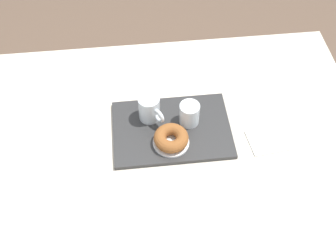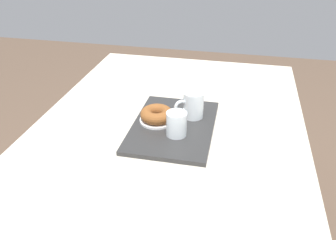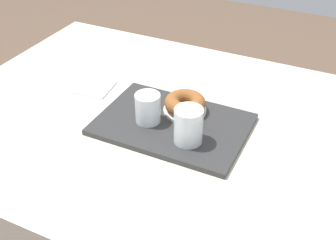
{
  "view_description": "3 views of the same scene",
  "coord_description": "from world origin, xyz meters",
  "px_view_note": "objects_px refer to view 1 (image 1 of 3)",
  "views": [
    {
      "loc": [
        -0.1,
        -0.88,
        1.94
      ],
      "look_at": [
        -0.0,
        0.02,
        0.8
      ],
      "focal_mm": 46.19,
      "sensor_mm": 36.0,
      "label": 1
    },
    {
      "loc": [
        1.05,
        0.23,
        1.39
      ],
      "look_at": [
        -0.0,
        -0.0,
        0.77
      ],
      "focal_mm": 37.73,
      "sensor_mm": 36.0,
      "label": 2
    },
    {
      "loc": [
        -0.4,
        0.89,
        1.44
      ],
      "look_at": [
        0.02,
        0.03,
        0.77
      ],
      "focal_mm": 46.06,
      "sensor_mm": 36.0,
      "label": 3
    }
  ],
  "objects_px": {
    "sugar_donut_left": "(172,138)",
    "paper_napkin": "(266,141)",
    "serving_tray": "(172,129)",
    "tea_mug_left": "(150,109)",
    "donut_plate_left": "(172,142)",
    "water_glass_near": "(189,114)",
    "dining_table": "(170,150)"
  },
  "relations": [
    {
      "from": "donut_plate_left",
      "to": "water_glass_near",
      "type": "bearing_deg",
      "value": 50.85
    },
    {
      "from": "serving_tray",
      "to": "donut_plate_left",
      "type": "bearing_deg",
      "value": -95.98
    },
    {
      "from": "water_glass_near",
      "to": "sugar_donut_left",
      "type": "height_order",
      "value": "water_glass_near"
    },
    {
      "from": "tea_mug_left",
      "to": "paper_napkin",
      "type": "xyz_separation_m",
      "value": [
        0.39,
        -0.14,
        -0.06
      ]
    },
    {
      "from": "serving_tray",
      "to": "sugar_donut_left",
      "type": "relative_size",
      "value": 3.48
    },
    {
      "from": "dining_table",
      "to": "sugar_donut_left",
      "type": "bearing_deg",
      "value": -86.1
    },
    {
      "from": "donut_plate_left",
      "to": "paper_napkin",
      "type": "height_order",
      "value": "donut_plate_left"
    },
    {
      "from": "serving_tray",
      "to": "paper_napkin",
      "type": "relative_size",
      "value": 3.34
    },
    {
      "from": "water_glass_near",
      "to": "paper_napkin",
      "type": "bearing_deg",
      "value": -21.95
    },
    {
      "from": "serving_tray",
      "to": "tea_mug_left",
      "type": "bearing_deg",
      "value": 141.17
    },
    {
      "from": "dining_table",
      "to": "serving_tray",
      "type": "height_order",
      "value": "serving_tray"
    },
    {
      "from": "dining_table",
      "to": "sugar_donut_left",
      "type": "xyz_separation_m",
      "value": [
        0.0,
        -0.04,
        0.13
      ]
    },
    {
      "from": "tea_mug_left",
      "to": "water_glass_near",
      "type": "distance_m",
      "value": 0.14
    },
    {
      "from": "paper_napkin",
      "to": "tea_mug_left",
      "type": "bearing_deg",
      "value": 160.64
    },
    {
      "from": "sugar_donut_left",
      "to": "paper_napkin",
      "type": "bearing_deg",
      "value": -2.93
    },
    {
      "from": "serving_tray",
      "to": "tea_mug_left",
      "type": "relative_size",
      "value": 3.95
    },
    {
      "from": "dining_table",
      "to": "paper_napkin",
      "type": "height_order",
      "value": "paper_napkin"
    },
    {
      "from": "dining_table",
      "to": "tea_mug_left",
      "type": "distance_m",
      "value": 0.18
    },
    {
      "from": "sugar_donut_left",
      "to": "paper_napkin",
      "type": "height_order",
      "value": "sugar_donut_left"
    },
    {
      "from": "tea_mug_left",
      "to": "donut_plate_left",
      "type": "distance_m",
      "value": 0.14
    },
    {
      "from": "serving_tray",
      "to": "paper_napkin",
      "type": "bearing_deg",
      "value": -14.04
    },
    {
      "from": "serving_tray",
      "to": "paper_napkin",
      "type": "xyz_separation_m",
      "value": [
        0.32,
        -0.08,
        -0.0
      ]
    },
    {
      "from": "paper_napkin",
      "to": "donut_plate_left",
      "type": "bearing_deg",
      "value": 177.07
    },
    {
      "from": "serving_tray",
      "to": "sugar_donut_left",
      "type": "distance_m",
      "value": 0.07
    },
    {
      "from": "dining_table",
      "to": "water_glass_near",
      "type": "bearing_deg",
      "value": 30.45
    },
    {
      "from": "water_glass_near",
      "to": "serving_tray",
      "type": "bearing_deg",
      "value": -160.01
    },
    {
      "from": "water_glass_near",
      "to": "tea_mug_left",
      "type": "bearing_deg",
      "value": 165.78
    },
    {
      "from": "dining_table",
      "to": "tea_mug_left",
      "type": "height_order",
      "value": "tea_mug_left"
    },
    {
      "from": "dining_table",
      "to": "donut_plate_left",
      "type": "bearing_deg",
      "value": -86.1
    },
    {
      "from": "sugar_donut_left",
      "to": "paper_napkin",
      "type": "relative_size",
      "value": 0.96
    },
    {
      "from": "dining_table",
      "to": "tea_mug_left",
      "type": "relative_size",
      "value": 13.55
    },
    {
      "from": "tea_mug_left",
      "to": "donut_plate_left",
      "type": "bearing_deg",
      "value": -61.8
    }
  ]
}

